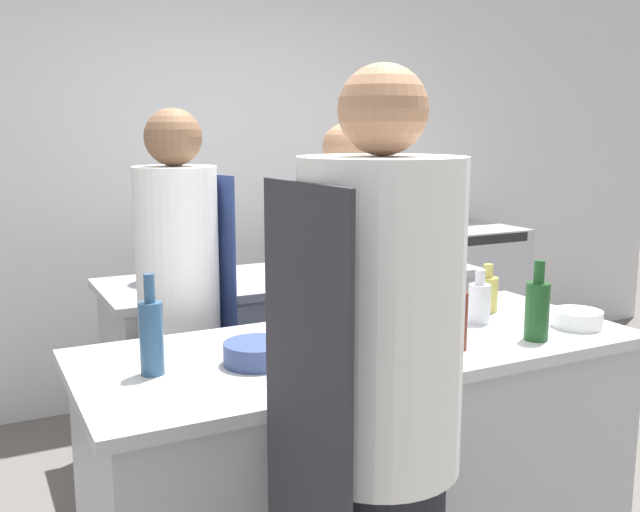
% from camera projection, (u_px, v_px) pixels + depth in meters
% --- Properties ---
extents(wall_back, '(8.00, 0.06, 2.80)m').
position_uv_depth(wall_back, '(185.00, 168.00, 4.26)').
color(wall_back, silver).
rests_on(wall_back, ground_plane).
extents(prep_counter, '(1.97, 0.81, 0.90)m').
position_uv_depth(prep_counter, '(364.00, 462.00, 2.56)').
color(prep_counter, '#A8AAAF').
rests_on(prep_counter, ground_plane).
extents(pass_counter, '(1.94, 0.69, 0.90)m').
position_uv_depth(pass_counter, '(294.00, 357.00, 3.74)').
color(pass_counter, '#A8AAAF').
rests_on(pass_counter, ground_plane).
extents(oven_range, '(0.87, 0.63, 0.98)m').
position_uv_depth(oven_range, '(451.00, 299.00, 4.88)').
color(oven_range, '#A8AAAF').
rests_on(oven_range, ground_plane).
extents(chef_at_prep_near, '(0.42, 0.40, 1.78)m').
position_uv_depth(chef_at_prep_near, '(377.00, 438.00, 1.74)').
color(chef_at_prep_near, black).
rests_on(chef_at_prep_near, ground_plane).
extents(chef_at_stove, '(0.38, 0.36, 1.71)m').
position_uv_depth(chef_at_stove, '(180.00, 317.00, 2.92)').
color(chef_at_stove, black).
rests_on(chef_at_stove, ground_plane).
extents(chef_at_pass_far, '(0.43, 0.41, 1.66)m').
position_uv_depth(chef_at_pass_far, '(343.00, 317.00, 3.12)').
color(chef_at_pass_far, black).
rests_on(chef_at_pass_far, ground_plane).
extents(bottle_olive_oil, '(0.08, 0.08, 0.20)m').
position_uv_depth(bottle_olive_oil, '(487.00, 293.00, 2.89)').
color(bottle_olive_oil, '#B2A84C').
rests_on(bottle_olive_oil, prep_counter).
extents(bottle_vinegar, '(0.07, 0.07, 0.31)m').
position_uv_depth(bottle_vinegar, '(151.00, 335.00, 2.14)').
color(bottle_vinegar, '#2D5175').
rests_on(bottle_vinegar, prep_counter).
extents(bottle_wine, '(0.08, 0.08, 0.21)m').
position_uv_depth(bottle_wine, '(479.00, 302.00, 2.72)').
color(bottle_wine, silver).
rests_on(bottle_wine, prep_counter).
extents(bottle_cooking_oil, '(0.06, 0.06, 0.27)m').
position_uv_depth(bottle_cooking_oil, '(459.00, 318.00, 2.38)').
color(bottle_cooking_oil, '#5B2319').
rests_on(bottle_cooking_oil, prep_counter).
extents(bottle_sauce, '(0.08, 0.08, 0.28)m').
position_uv_depth(bottle_sauce, '(537.00, 309.00, 2.49)').
color(bottle_sauce, '#19471E').
rests_on(bottle_sauce, prep_counter).
extents(bowl_mixing_large, '(0.18, 0.18, 0.06)m').
position_uv_depth(bowl_mixing_large, '(370.00, 353.00, 2.27)').
color(bowl_mixing_large, '#B7BABC').
rests_on(bowl_mixing_large, prep_counter).
extents(bowl_prep_small, '(0.18, 0.18, 0.06)m').
position_uv_depth(bowl_prep_small, '(577.00, 319.00, 2.67)').
color(bowl_prep_small, white).
rests_on(bowl_prep_small, prep_counter).
extents(bowl_ceramic_blue, '(0.21, 0.21, 0.07)m').
position_uv_depth(bowl_ceramic_blue, '(257.00, 353.00, 2.25)').
color(bowl_ceramic_blue, navy).
rests_on(bowl_ceramic_blue, prep_counter).
extents(cutting_board, '(0.30, 0.21, 0.01)m').
position_uv_depth(cutting_board, '(331.00, 335.00, 2.55)').
color(cutting_board, white).
rests_on(cutting_board, prep_counter).
extents(stockpot, '(0.23, 0.23, 0.19)m').
position_uv_depth(stockpot, '(162.00, 263.00, 3.44)').
color(stockpot, '#A8AAAF').
rests_on(stockpot, pass_counter).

